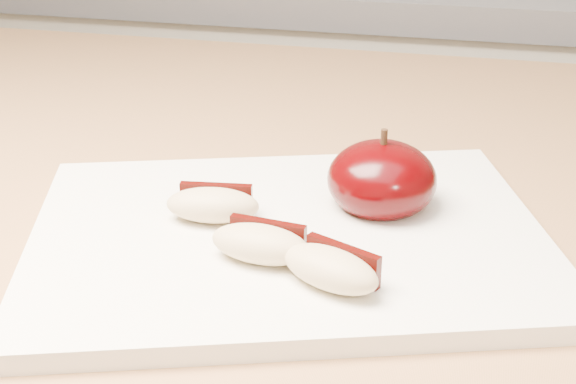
# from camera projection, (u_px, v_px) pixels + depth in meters

# --- Properties ---
(back_cabinet) EXTENTS (2.40, 0.62, 0.94)m
(back_cabinet) POSITION_uv_depth(u_px,v_px,m) (391.00, 231.00, 1.42)
(back_cabinet) COLOR silver
(back_cabinet) RESTS_ON ground
(cutting_board) EXTENTS (0.37, 0.32, 0.01)m
(cutting_board) POSITION_uv_depth(u_px,v_px,m) (288.00, 238.00, 0.49)
(cutting_board) COLOR white
(cutting_board) RESTS_ON island_counter
(apple_half) EXTENTS (0.09, 0.09, 0.06)m
(apple_half) POSITION_uv_depth(u_px,v_px,m) (382.00, 179.00, 0.51)
(apple_half) COLOR black
(apple_half) RESTS_ON cutting_board
(apple_wedge_a) EXTENTS (0.06, 0.04, 0.02)m
(apple_wedge_a) POSITION_uv_depth(u_px,v_px,m) (213.00, 204.00, 0.50)
(apple_wedge_a) COLOR tan
(apple_wedge_a) RESTS_ON cutting_board
(apple_wedge_b) EXTENTS (0.06, 0.04, 0.02)m
(apple_wedge_b) POSITION_uv_depth(u_px,v_px,m) (261.00, 243.00, 0.45)
(apple_wedge_b) COLOR tan
(apple_wedge_b) RESTS_ON cutting_board
(apple_wedge_c) EXTENTS (0.06, 0.05, 0.02)m
(apple_wedge_c) POSITION_uv_depth(u_px,v_px,m) (332.00, 268.00, 0.43)
(apple_wedge_c) COLOR tan
(apple_wedge_c) RESTS_ON cutting_board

